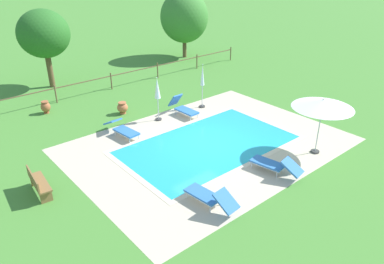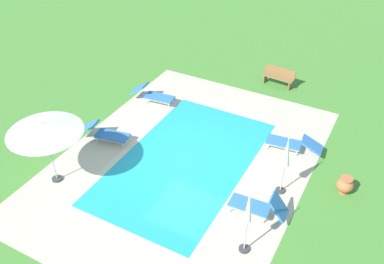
{
  "view_description": "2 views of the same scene",
  "coord_description": "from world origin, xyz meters",
  "px_view_note": "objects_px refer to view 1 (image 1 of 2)",
  "views": [
    {
      "loc": [
        -9.89,
        -10.52,
        7.7
      ],
      "look_at": [
        -0.54,
        0.5,
        0.6
      ],
      "focal_mm": 34.34,
      "sensor_mm": 36.0,
      "label": 1
    },
    {
      "loc": [
        10.48,
        5.91,
        10.1
      ],
      "look_at": [
        -0.78,
        -0.14,
        0.79
      ],
      "focal_mm": 39.72,
      "sensor_mm": 36.0,
      "label": 2
    }
  ],
  "objects_px": {
    "tree_far_west": "(44,34)",
    "tree_centre": "(184,17)",
    "sun_lounger_north_far": "(122,129)",
    "patio_umbrella_closed_row_mid_west": "(202,80)",
    "sun_lounger_north_near_steps": "(183,108)",
    "sun_lounger_north_end": "(209,196)",
    "patio_umbrella_closed_row_west": "(157,91)",
    "wooden_bench_lawn_side": "(38,183)",
    "patio_umbrella_open_foreground": "(323,104)",
    "terracotta_urn_near_fence": "(46,107)",
    "terracotta_urn_by_tree": "(123,108)",
    "sun_lounger_north_mid": "(275,165)"
  },
  "relations": [
    {
      "from": "tree_far_west",
      "to": "sun_lounger_north_end",
      "type": "bearing_deg",
      "value": -92.55
    },
    {
      "from": "sun_lounger_north_far",
      "to": "tree_centre",
      "type": "relative_size",
      "value": 0.41
    },
    {
      "from": "sun_lounger_north_far",
      "to": "sun_lounger_north_end",
      "type": "height_order",
      "value": "sun_lounger_north_end"
    },
    {
      "from": "sun_lounger_north_far",
      "to": "patio_umbrella_open_foreground",
      "type": "height_order",
      "value": "patio_umbrella_open_foreground"
    },
    {
      "from": "tree_centre",
      "to": "sun_lounger_north_end",
      "type": "bearing_deg",
      "value": -126.84
    },
    {
      "from": "terracotta_urn_by_tree",
      "to": "terracotta_urn_near_fence",
      "type": "bearing_deg",
      "value": 138.78
    },
    {
      "from": "patio_umbrella_open_foreground",
      "to": "patio_umbrella_closed_row_west",
      "type": "relative_size",
      "value": 1.09
    },
    {
      "from": "sun_lounger_north_mid",
      "to": "terracotta_urn_near_fence",
      "type": "xyz_separation_m",
      "value": [
        -4.53,
        11.52,
        0.0
      ]
    },
    {
      "from": "terracotta_urn_near_fence",
      "to": "terracotta_urn_by_tree",
      "type": "xyz_separation_m",
      "value": [
        3.07,
        -2.69,
        -0.01
      ]
    },
    {
      "from": "patio_umbrella_closed_row_west",
      "to": "terracotta_urn_near_fence",
      "type": "bearing_deg",
      "value": 131.36
    },
    {
      "from": "sun_lounger_north_end",
      "to": "patio_umbrella_closed_row_west",
      "type": "relative_size",
      "value": 0.92
    },
    {
      "from": "sun_lounger_north_mid",
      "to": "tree_far_west",
      "type": "xyz_separation_m",
      "value": [
        -2.62,
        15.53,
        2.94
      ]
    },
    {
      "from": "sun_lounger_north_far",
      "to": "sun_lounger_north_end",
      "type": "relative_size",
      "value": 1.03
    },
    {
      "from": "sun_lounger_north_end",
      "to": "tree_centre",
      "type": "xyz_separation_m",
      "value": [
        11.73,
        15.66,
        2.78
      ]
    },
    {
      "from": "sun_lounger_north_near_steps",
      "to": "patio_umbrella_closed_row_mid_west",
      "type": "xyz_separation_m",
      "value": [
        1.47,
        0.17,
        1.15
      ]
    },
    {
      "from": "patio_umbrella_open_foreground",
      "to": "patio_umbrella_closed_row_west",
      "type": "bearing_deg",
      "value": 113.9
    },
    {
      "from": "sun_lounger_north_mid",
      "to": "sun_lounger_north_end",
      "type": "height_order",
      "value": "sun_lounger_north_end"
    },
    {
      "from": "sun_lounger_north_near_steps",
      "to": "tree_far_west",
      "type": "relative_size",
      "value": 0.39
    },
    {
      "from": "sun_lounger_north_end",
      "to": "terracotta_urn_near_fence",
      "type": "xyz_separation_m",
      "value": [
        -1.22,
        11.42,
        -0.0
      ]
    },
    {
      "from": "tree_far_west",
      "to": "wooden_bench_lawn_side",
      "type": "bearing_deg",
      "value": -113.52
    },
    {
      "from": "sun_lounger_north_far",
      "to": "terracotta_urn_by_tree",
      "type": "bearing_deg",
      "value": 59.05
    },
    {
      "from": "tree_far_west",
      "to": "tree_centre",
      "type": "xyz_separation_m",
      "value": [
        11.05,
        0.24,
        -0.15
      ]
    },
    {
      "from": "patio_umbrella_open_foreground",
      "to": "terracotta_urn_near_fence",
      "type": "distance_m",
      "value": 13.8
    },
    {
      "from": "patio_umbrella_open_foreground",
      "to": "terracotta_urn_near_fence",
      "type": "height_order",
      "value": "patio_umbrella_open_foreground"
    },
    {
      "from": "sun_lounger_north_mid",
      "to": "patio_umbrella_open_foreground",
      "type": "distance_m",
      "value": 3.23
    },
    {
      "from": "sun_lounger_north_end",
      "to": "tree_far_west",
      "type": "distance_m",
      "value": 15.71
    },
    {
      "from": "tree_far_west",
      "to": "patio_umbrella_open_foreground",
      "type": "bearing_deg",
      "value": -71.45
    },
    {
      "from": "sun_lounger_north_far",
      "to": "sun_lounger_north_end",
      "type": "distance_m",
      "value": 6.49
    },
    {
      "from": "sun_lounger_north_far",
      "to": "terracotta_urn_by_tree",
      "type": "relative_size",
      "value": 3.32
    },
    {
      "from": "sun_lounger_north_far",
      "to": "wooden_bench_lawn_side",
      "type": "height_order",
      "value": "wooden_bench_lawn_side"
    },
    {
      "from": "sun_lounger_north_mid",
      "to": "tree_centre",
      "type": "relative_size",
      "value": 0.41
    },
    {
      "from": "sun_lounger_north_far",
      "to": "terracotta_urn_near_fence",
      "type": "xyz_separation_m",
      "value": [
        -1.71,
        4.94,
        0.01
      ]
    },
    {
      "from": "sun_lounger_north_mid",
      "to": "terracotta_urn_by_tree",
      "type": "bearing_deg",
      "value": 99.41
    },
    {
      "from": "sun_lounger_north_near_steps",
      "to": "terracotta_urn_by_tree",
      "type": "height_order",
      "value": "sun_lounger_north_near_steps"
    },
    {
      "from": "patio_umbrella_open_foreground",
      "to": "tree_far_west",
      "type": "xyz_separation_m",
      "value": [
        -5.25,
        15.65,
        1.08
      ]
    },
    {
      "from": "patio_umbrella_open_foreground",
      "to": "tree_far_west",
      "type": "height_order",
      "value": "tree_far_west"
    },
    {
      "from": "patio_umbrella_closed_row_west",
      "to": "tree_centre",
      "type": "bearing_deg",
      "value": 44.65
    },
    {
      "from": "terracotta_urn_near_fence",
      "to": "patio_umbrella_closed_row_mid_west",
      "type": "bearing_deg",
      "value": -34.44
    },
    {
      "from": "sun_lounger_north_far",
      "to": "wooden_bench_lawn_side",
      "type": "distance_m",
      "value": 5.06
    },
    {
      "from": "patio_umbrella_closed_row_west",
      "to": "terracotta_urn_near_fence",
      "type": "xyz_separation_m",
      "value": [
        -4.03,
        4.58,
        -1.19
      ]
    },
    {
      "from": "sun_lounger_north_far",
      "to": "patio_umbrella_closed_row_mid_west",
      "type": "xyz_separation_m",
      "value": [
        5.16,
        0.23,
        1.2
      ]
    },
    {
      "from": "sun_lounger_north_far",
      "to": "sun_lounger_north_end",
      "type": "xyz_separation_m",
      "value": [
        -0.49,
        -6.48,
        0.01
      ]
    },
    {
      "from": "patio_umbrella_closed_row_west",
      "to": "terracotta_urn_near_fence",
      "type": "height_order",
      "value": "patio_umbrella_closed_row_west"
    },
    {
      "from": "terracotta_urn_by_tree",
      "to": "sun_lounger_north_mid",
      "type": "bearing_deg",
      "value": -80.59
    },
    {
      "from": "wooden_bench_lawn_side",
      "to": "terracotta_urn_by_tree",
      "type": "xyz_separation_m",
      "value": [
        5.96,
        4.35,
        -0.12
      ]
    },
    {
      "from": "patio_umbrella_closed_row_west",
      "to": "tree_far_west",
      "type": "xyz_separation_m",
      "value": [
        -2.12,
        8.58,
        1.75
      ]
    },
    {
      "from": "terracotta_urn_near_fence",
      "to": "terracotta_urn_by_tree",
      "type": "relative_size",
      "value": 1.05
    },
    {
      "from": "tree_far_west",
      "to": "tree_centre",
      "type": "bearing_deg",
      "value": 1.26
    },
    {
      "from": "sun_lounger_north_far",
      "to": "patio_umbrella_closed_row_west",
      "type": "relative_size",
      "value": 0.94
    },
    {
      "from": "wooden_bench_lawn_side",
      "to": "tree_far_west",
      "type": "bearing_deg",
      "value": 66.48
    }
  ]
}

